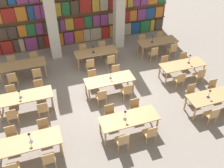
% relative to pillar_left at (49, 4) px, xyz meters
% --- Properties ---
extents(ground_plane, '(40.00, 40.00, 0.00)m').
position_rel_pillar_left_xyz_m(ground_plane, '(1.87, -4.08, -3.00)').
color(ground_plane, gray).
extents(pillar_left, '(0.54, 0.54, 6.00)m').
position_rel_pillar_left_xyz_m(pillar_left, '(0.00, 0.00, 0.00)').
color(pillar_left, beige).
rests_on(pillar_left, ground_plane).
extents(reading_table_0, '(2.24, 0.84, 0.78)m').
position_rel_pillar_left_xyz_m(reading_table_0, '(-1.88, -6.52, -2.31)').
color(reading_table_0, tan).
rests_on(reading_table_0, ground_plane).
extents(chair_1, '(0.42, 0.40, 0.88)m').
position_rel_pillar_left_xyz_m(chair_1, '(-2.46, -5.82, -2.52)').
color(chair_1, tan).
rests_on(chair_1, ground_plane).
extents(chair_2, '(0.42, 0.40, 0.88)m').
position_rel_pillar_left_xyz_m(chair_2, '(-1.31, -7.23, -2.52)').
color(chair_2, tan).
rests_on(chair_2, ground_plane).
extents(chair_3, '(0.42, 0.40, 0.88)m').
position_rel_pillar_left_xyz_m(chair_3, '(-1.31, -5.82, -2.52)').
color(chair_3, tan).
rests_on(chair_3, ground_plane).
extents(desk_lamp_0, '(0.14, 0.14, 0.45)m').
position_rel_pillar_left_xyz_m(desk_lamp_0, '(-1.77, -6.55, -1.92)').
color(desk_lamp_0, '#232328').
rests_on(desk_lamp_0, reading_table_0).
extents(reading_table_1, '(2.24, 0.84, 0.78)m').
position_rel_pillar_left_xyz_m(reading_table_1, '(1.79, -6.58, -2.31)').
color(reading_table_1, tan).
rests_on(reading_table_1, ground_plane).
extents(chair_4, '(0.42, 0.40, 0.88)m').
position_rel_pillar_left_xyz_m(chair_4, '(1.27, -7.29, -2.52)').
color(chair_4, tan).
rests_on(chair_4, ground_plane).
extents(chair_5, '(0.42, 0.40, 0.88)m').
position_rel_pillar_left_xyz_m(chair_5, '(1.27, -5.88, -2.52)').
color(chair_5, tan).
rests_on(chair_5, ground_plane).
extents(chair_6, '(0.42, 0.40, 0.88)m').
position_rel_pillar_left_xyz_m(chair_6, '(2.36, -7.29, -2.52)').
color(chair_6, tan).
rests_on(chair_6, ground_plane).
extents(chair_7, '(0.42, 0.40, 0.88)m').
position_rel_pillar_left_xyz_m(chair_7, '(2.36, -5.88, -2.52)').
color(chair_7, tan).
rests_on(chair_7, ground_plane).
extents(desk_lamp_1, '(0.14, 0.14, 0.46)m').
position_rel_pillar_left_xyz_m(desk_lamp_1, '(1.62, -6.60, -1.92)').
color(desk_lamp_1, '#232328').
rests_on(desk_lamp_1, reading_table_1).
extents(reading_table_2, '(2.24, 0.84, 0.78)m').
position_rel_pillar_left_xyz_m(reading_table_2, '(5.59, -6.51, -2.31)').
color(reading_table_2, tan).
rests_on(reading_table_2, ground_plane).
extents(chair_8, '(0.42, 0.40, 0.88)m').
position_rel_pillar_left_xyz_m(chair_8, '(5.07, -7.21, -2.52)').
color(chair_8, tan).
rests_on(chair_8, ground_plane).
extents(chair_9, '(0.42, 0.40, 0.88)m').
position_rel_pillar_left_xyz_m(chair_9, '(5.07, -5.80, -2.52)').
color(chair_9, tan).
rests_on(chair_9, ground_plane).
extents(chair_11, '(0.42, 0.40, 0.88)m').
position_rel_pillar_left_xyz_m(chair_11, '(6.18, -5.80, -2.52)').
color(chair_11, tan).
rests_on(chair_11, ground_plane).
extents(desk_lamp_2, '(0.14, 0.14, 0.41)m').
position_rel_pillar_left_xyz_m(desk_lamp_2, '(5.31, -6.53, -1.95)').
color(desk_lamp_2, '#232328').
rests_on(desk_lamp_2, reading_table_2).
extents(reading_table_3, '(2.24, 0.84, 0.78)m').
position_rel_pillar_left_xyz_m(reading_table_3, '(-1.84, -4.04, -2.31)').
color(reading_table_3, tan).
rests_on(reading_table_3, ground_plane).
extents(chair_12, '(0.42, 0.40, 0.88)m').
position_rel_pillar_left_xyz_m(chair_12, '(-2.41, -4.74, -2.52)').
color(chair_12, tan).
rests_on(chair_12, ground_plane).
extents(chair_13, '(0.42, 0.40, 0.88)m').
position_rel_pillar_left_xyz_m(chair_13, '(-2.41, -3.33, -2.52)').
color(chair_13, tan).
rests_on(chair_13, ground_plane).
extents(chair_14, '(0.42, 0.40, 0.88)m').
position_rel_pillar_left_xyz_m(chair_14, '(-1.23, -4.74, -2.52)').
color(chair_14, tan).
rests_on(chair_14, ground_plane).
extents(chair_15, '(0.42, 0.40, 0.88)m').
position_rel_pillar_left_xyz_m(chair_15, '(-1.23, -3.33, -2.52)').
color(chair_15, tan).
rests_on(chair_15, ground_plane).
extents(desk_lamp_3, '(0.14, 0.14, 0.40)m').
position_rel_pillar_left_xyz_m(desk_lamp_3, '(-2.01, -4.08, -1.96)').
color(desk_lamp_3, '#232328').
rests_on(desk_lamp_3, reading_table_3).
extents(reading_table_4, '(2.24, 0.84, 0.78)m').
position_rel_pillar_left_xyz_m(reading_table_4, '(1.84, -4.05, -2.31)').
color(reading_table_4, tan).
rests_on(reading_table_4, ground_plane).
extents(chair_16, '(0.42, 0.40, 0.88)m').
position_rel_pillar_left_xyz_m(chair_16, '(1.25, -4.76, -2.52)').
color(chair_16, tan).
rests_on(chair_16, ground_plane).
extents(chair_17, '(0.42, 0.40, 0.88)m').
position_rel_pillar_left_xyz_m(chair_17, '(1.25, -3.35, -2.52)').
color(chair_17, tan).
rests_on(chair_17, ground_plane).
extents(chair_18, '(0.42, 0.40, 0.88)m').
position_rel_pillar_left_xyz_m(chair_18, '(2.42, -4.76, -2.52)').
color(chair_18, tan).
rests_on(chair_18, ground_plane).
extents(chair_19, '(0.42, 0.40, 0.88)m').
position_rel_pillar_left_xyz_m(chair_19, '(2.42, -3.35, -2.52)').
color(chair_19, tan).
rests_on(chair_19, ground_plane).
extents(desk_lamp_4, '(0.14, 0.14, 0.40)m').
position_rel_pillar_left_xyz_m(desk_lamp_4, '(1.91, -4.01, -1.96)').
color(desk_lamp_4, '#232328').
rests_on(desk_lamp_4, reading_table_4).
extents(reading_table_5, '(2.24, 0.84, 0.78)m').
position_rel_pillar_left_xyz_m(reading_table_5, '(5.63, -4.04, -2.31)').
color(reading_table_5, tan).
rests_on(reading_table_5, ground_plane).
extents(chair_20, '(0.42, 0.40, 0.88)m').
position_rel_pillar_left_xyz_m(chair_20, '(5.08, -4.75, -2.52)').
color(chair_20, tan).
rests_on(chair_20, ground_plane).
extents(chair_21, '(0.42, 0.40, 0.88)m').
position_rel_pillar_left_xyz_m(chair_21, '(5.08, -3.34, -2.52)').
color(chair_21, tan).
rests_on(chair_21, ground_plane).
extents(chair_22, '(0.42, 0.40, 0.88)m').
position_rel_pillar_left_xyz_m(chair_22, '(6.17, -4.75, -2.52)').
color(chair_22, tan).
rests_on(chair_22, ground_plane).
extents(chair_23, '(0.42, 0.40, 0.88)m').
position_rel_pillar_left_xyz_m(chair_23, '(6.17, -3.34, -2.52)').
color(chair_23, tan).
rests_on(chair_23, ground_plane).
extents(desk_lamp_5, '(0.14, 0.14, 0.48)m').
position_rel_pillar_left_xyz_m(desk_lamp_5, '(5.96, -4.03, -1.90)').
color(desk_lamp_5, '#232328').
rests_on(desk_lamp_5, reading_table_5).
extents(reading_table_6, '(2.24, 0.84, 0.78)m').
position_rel_pillar_left_xyz_m(reading_table_6, '(-1.83, -1.52, -2.31)').
color(reading_table_6, tan).
rests_on(reading_table_6, ground_plane).
extents(chair_24, '(0.42, 0.40, 0.88)m').
position_rel_pillar_left_xyz_m(chair_24, '(-2.35, -2.22, -2.52)').
color(chair_24, tan).
rests_on(chair_24, ground_plane).
extents(chair_25, '(0.42, 0.40, 0.88)m').
position_rel_pillar_left_xyz_m(chair_25, '(-2.35, -0.82, -2.52)').
color(chair_25, tan).
rests_on(chair_25, ground_plane).
extents(chair_26, '(0.42, 0.40, 0.88)m').
position_rel_pillar_left_xyz_m(chair_26, '(-1.22, -2.22, -2.52)').
color(chair_26, tan).
rests_on(chair_26, ground_plane).
extents(chair_27, '(0.42, 0.40, 0.88)m').
position_rel_pillar_left_xyz_m(chair_27, '(-1.22, -0.82, -2.52)').
color(chair_27, tan).
rests_on(chair_27, ground_plane).
extents(reading_table_7, '(2.24, 0.84, 0.78)m').
position_rel_pillar_left_xyz_m(reading_table_7, '(1.92, -1.53, -2.31)').
color(reading_table_7, tan).
rests_on(reading_table_7, ground_plane).
extents(chair_28, '(0.42, 0.40, 0.88)m').
position_rel_pillar_left_xyz_m(chair_28, '(1.40, -2.23, -2.52)').
color(chair_28, tan).
rests_on(chair_28, ground_plane).
extents(chair_29, '(0.42, 0.40, 0.88)m').
position_rel_pillar_left_xyz_m(chair_29, '(1.40, -0.82, -2.52)').
color(chair_29, tan).
rests_on(chair_29, ground_plane).
extents(chair_30, '(0.42, 0.40, 0.88)m').
position_rel_pillar_left_xyz_m(chair_30, '(2.49, -2.23, -2.52)').
color(chair_30, tan).
rests_on(chair_30, ground_plane).
extents(chair_31, '(0.42, 0.40, 0.88)m').
position_rel_pillar_left_xyz_m(chair_31, '(2.49, -0.82, -2.52)').
color(chair_31, tan).
rests_on(chair_31, ground_plane).
extents(desk_lamp_6, '(0.14, 0.14, 0.39)m').
position_rel_pillar_left_xyz_m(desk_lamp_6, '(1.77, -1.57, -1.96)').
color(desk_lamp_6, '#232328').
rests_on(desk_lamp_6, reading_table_7).
extents(reading_table_8, '(2.24, 0.84, 0.78)m').
position_rel_pillar_left_xyz_m(reading_table_8, '(5.55, -1.52, -2.31)').
color(reading_table_8, tan).
rests_on(reading_table_8, ground_plane).
extents(chair_32, '(0.42, 0.40, 0.88)m').
position_rel_pillar_left_xyz_m(chair_32, '(4.96, -2.22, -2.52)').
color(chair_32, tan).
rests_on(chair_32, ground_plane).
extents(chair_33, '(0.42, 0.40, 0.88)m').
position_rel_pillar_left_xyz_m(chair_33, '(4.96, -0.82, -2.52)').
color(chair_33, tan).
rests_on(chair_33, ground_plane).
extents(chair_34, '(0.42, 0.40, 0.88)m').
position_rel_pillar_left_xyz_m(chair_34, '(6.12, -2.22, -2.52)').
color(chair_34, tan).
rests_on(chair_34, ground_plane).
extents(chair_35, '(0.42, 0.40, 0.88)m').
position_rel_pillar_left_xyz_m(chair_35, '(6.12, -0.82, -2.52)').
color(chair_35, tan).
rests_on(chair_35, ground_plane).
extents(desk_lamp_7, '(0.14, 0.14, 0.40)m').
position_rel_pillar_left_xyz_m(desk_lamp_7, '(5.18, -1.54, -1.96)').
color(desk_lamp_7, '#232328').
rests_on(desk_lamp_7, reading_table_8).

